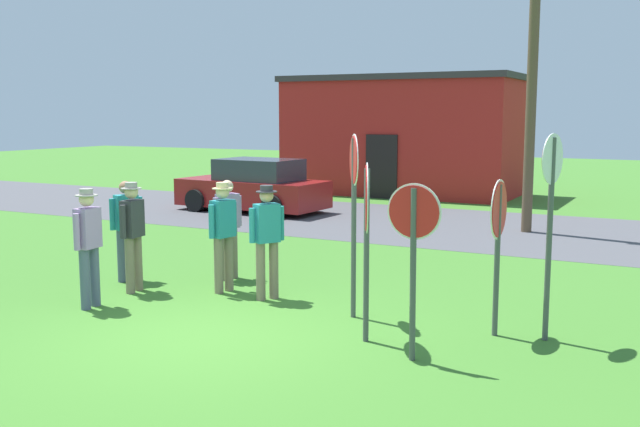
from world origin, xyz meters
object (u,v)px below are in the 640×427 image
(person_holding_notes, at_px, (223,230))
(stop_sign_far_back, at_px, (498,230))
(stop_sign_tallest, at_px, (550,205))
(parked_car_on_street, at_px, (254,188))
(stop_sign_leaning_right, at_px, (366,219))
(person_in_teal, at_px, (267,235))
(person_on_left, at_px, (227,222))
(utility_pole, at_px, (534,42))
(stop_sign_leaning_left, at_px, (413,243))
(person_in_dark_shirt, at_px, (133,230))
(person_in_blue, at_px, (127,225))
(person_with_sunhat, at_px, (88,241))
(stop_sign_center_cluster, at_px, (354,195))

(person_holding_notes, bearing_deg, stop_sign_far_back, -3.77)
(stop_sign_tallest, bearing_deg, parked_car_on_street, 139.05)
(stop_sign_leaning_right, height_order, stop_sign_far_back, stop_sign_leaning_right)
(person_in_teal, height_order, person_on_left, person_in_teal)
(utility_pole, relative_size, stop_sign_leaning_left, 4.16)
(stop_sign_leaning_right, xyz_separation_m, person_holding_notes, (-3.01, 1.27, -0.54))
(stop_sign_tallest, height_order, person_in_teal, stop_sign_tallest)
(stop_sign_far_back, height_order, person_in_teal, stop_sign_far_back)
(utility_pole, height_order, stop_sign_leaning_left, utility_pole)
(utility_pole, height_order, stop_sign_tallest, utility_pole)
(person_in_dark_shirt, bearing_deg, stop_sign_tallest, 4.24)
(utility_pole, xyz_separation_m, stop_sign_far_back, (1.39, -8.45, -3.07))
(person_in_blue, bearing_deg, person_in_dark_shirt, -41.16)
(parked_car_on_street, xyz_separation_m, person_in_blue, (2.86, -8.34, 0.26))
(stop_sign_far_back, xyz_separation_m, person_holding_notes, (-4.37, 0.29, -0.37))
(stop_sign_leaning_left, xyz_separation_m, person_with_sunhat, (-4.94, -0.00, -0.38))
(person_in_teal, distance_m, person_on_left, 1.58)
(person_in_teal, bearing_deg, stop_sign_leaning_right, -28.90)
(person_in_blue, relative_size, person_on_left, 1.00)
(person_with_sunhat, bearing_deg, person_in_dark_shirt, 94.94)
(person_in_blue, relative_size, person_holding_notes, 0.97)
(person_with_sunhat, bearing_deg, stop_sign_leaning_left, 0.02)
(stop_sign_tallest, xyz_separation_m, person_holding_notes, (-4.97, 0.19, -0.71))
(parked_car_on_street, xyz_separation_m, person_in_dark_shirt, (3.45, -8.87, 0.30))
(stop_sign_leaning_right, xyz_separation_m, person_in_blue, (-4.87, 1.14, -0.58))
(stop_sign_far_back, relative_size, person_in_teal, 1.15)
(stop_sign_leaning_right, bearing_deg, person_with_sunhat, -174.44)
(stop_sign_center_cluster, xyz_separation_m, person_on_left, (-2.89, 1.15, -0.73))
(person_in_blue, bearing_deg, stop_sign_center_cluster, -3.15)
(stop_sign_leaning_left, relative_size, person_on_left, 1.21)
(person_in_blue, xyz_separation_m, person_on_left, (1.39, 0.91, 0.03))
(utility_pole, distance_m, person_in_dark_shirt, 10.37)
(stop_sign_leaning_left, xyz_separation_m, stop_sign_tallest, (1.21, 1.49, 0.33))
(person_with_sunhat, bearing_deg, parked_car_on_street, 109.71)
(stop_sign_leaning_right, relative_size, person_holding_notes, 1.28)
(person_in_blue, distance_m, person_with_sunhat, 1.70)
(stop_sign_tallest, distance_m, stop_sign_center_cluster, 2.56)
(stop_sign_far_back, height_order, person_on_left, stop_sign_far_back)
(stop_sign_center_cluster, xyz_separation_m, person_holding_notes, (-2.42, 0.36, -0.72))
(stop_sign_far_back, distance_m, person_in_dark_shirt, 5.66)
(person_in_teal, bearing_deg, person_in_blue, -178.96)
(stop_sign_leaning_right, relative_size, stop_sign_far_back, 1.11)
(stop_sign_far_back, bearing_deg, person_in_blue, 178.50)
(stop_sign_leaning_left, xyz_separation_m, person_holding_notes, (-3.76, 1.67, -0.38))
(stop_sign_tallest, bearing_deg, person_in_dark_shirt, -175.76)
(person_with_sunhat, xyz_separation_m, person_holding_notes, (1.17, 1.67, 0.00))
(person_in_blue, relative_size, person_with_sunhat, 0.97)
(person_in_dark_shirt, bearing_deg, person_in_teal, 15.17)
(person_on_left, bearing_deg, person_in_dark_shirt, -118.75)
(stop_sign_center_cluster, relative_size, person_with_sunhat, 1.45)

